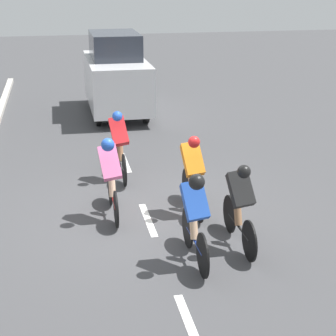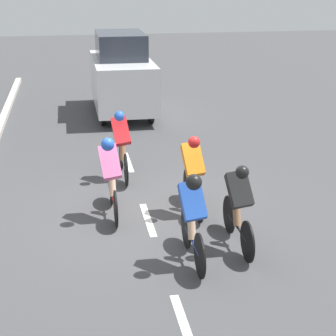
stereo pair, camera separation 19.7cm
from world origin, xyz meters
name	(u,v)px [view 1 (the left image)]	position (x,y,z in m)	size (l,w,h in m)	color
ground_plane	(145,213)	(0.00, 0.00, 0.00)	(60.00, 60.00, 0.00)	#424244
lane_stripe_near	(190,325)	(0.00, 3.50, 0.00)	(0.12, 1.40, 0.01)	white
lane_stripe_mid	(148,220)	(0.00, 0.30, 0.00)	(0.12, 1.40, 0.01)	white
lane_stripe_far	(125,162)	(0.00, -2.90, 0.00)	(0.12, 1.40, 0.01)	white
cyclist_blue	(195,214)	(-0.43, 1.98, 0.81)	(0.39, 1.62, 1.52)	black
cyclist_red	(120,143)	(0.23, -1.88, 0.79)	(0.40, 1.72, 1.52)	black
cyclist_black	(240,203)	(-1.24, 1.62, 0.77)	(0.39, 1.66, 1.48)	black
cyclist_pink	(111,174)	(0.61, 0.06, 0.82)	(0.40, 1.66, 1.54)	black
cyclist_orange	(193,171)	(-0.84, 0.14, 0.80)	(0.39, 1.61, 1.52)	black
support_car	(116,75)	(-0.35, -7.59, 1.19)	(1.70, 4.08, 2.43)	black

